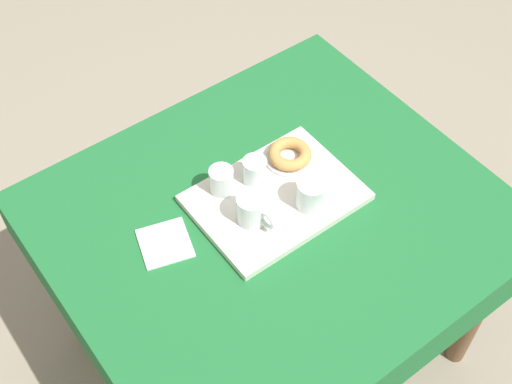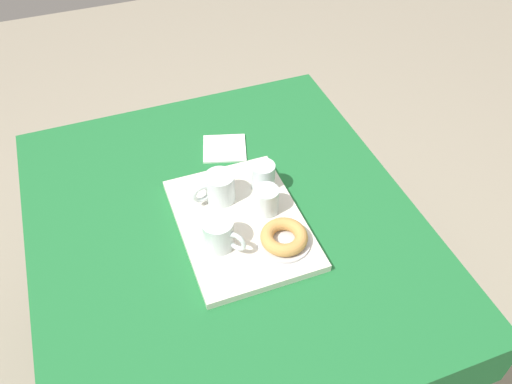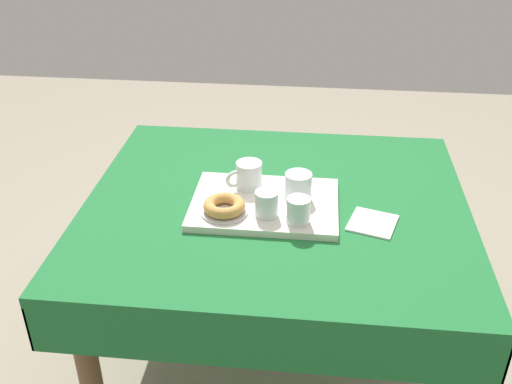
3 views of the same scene
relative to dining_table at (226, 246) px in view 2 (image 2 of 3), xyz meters
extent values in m
plane|color=gray|center=(0.00, 0.00, -0.64)|extent=(6.00, 6.00, 0.00)
cube|color=#1E6B33|center=(0.00, 0.00, 0.09)|extent=(1.15, 1.01, 0.03)
cube|color=#1E6B33|center=(0.00, -0.50, 0.00)|extent=(1.15, 0.01, 0.14)
cube|color=#1E6B33|center=(0.00, 0.50, 0.00)|extent=(1.15, 0.01, 0.14)
cube|color=#1E6B33|center=(0.57, 0.00, 0.00)|extent=(0.01, 1.01, 0.14)
cylinder|color=brown|center=(0.48, -0.42, -0.28)|extent=(0.06, 0.06, 0.71)
cylinder|color=brown|center=(0.48, 0.42, -0.28)|extent=(0.06, 0.06, 0.71)
cube|color=silver|center=(-0.03, -0.03, 0.11)|extent=(0.43, 0.32, 0.02)
cylinder|color=silver|center=(-0.09, 0.04, 0.17)|extent=(0.08, 0.08, 0.08)
cylinder|color=#84380F|center=(-0.09, 0.04, 0.16)|extent=(0.07, 0.07, 0.06)
torus|color=silver|center=(-0.13, 0.01, 0.17)|extent=(0.05, 0.04, 0.06)
cylinder|color=silver|center=(0.07, -0.01, 0.17)|extent=(0.08, 0.08, 0.08)
cylinder|color=#84380F|center=(0.07, -0.01, 0.16)|extent=(0.07, 0.07, 0.06)
torus|color=silver|center=(0.06, 0.04, 0.17)|extent=(0.02, 0.06, 0.06)
cylinder|color=silver|center=(0.07, -0.14, 0.16)|extent=(0.07, 0.07, 0.08)
cylinder|color=silver|center=(0.07, -0.14, 0.15)|extent=(0.06, 0.06, 0.04)
cylinder|color=silver|center=(-0.02, -0.11, 0.16)|extent=(0.07, 0.07, 0.08)
cylinder|color=silver|center=(-0.02, -0.11, 0.16)|extent=(0.06, 0.06, 0.05)
cylinder|color=silver|center=(-0.14, -0.11, 0.13)|extent=(0.13, 0.13, 0.01)
torus|color=tan|center=(-0.14, -0.11, 0.15)|extent=(0.12, 0.12, 0.03)
cube|color=white|center=(0.28, -0.09, 0.11)|extent=(0.16, 0.16, 0.01)
camera|label=1|loc=(0.70, 0.85, 1.56)|focal=48.43mm
camera|label=2|loc=(-0.91, 0.25, 1.15)|focal=36.94mm
camera|label=3|loc=(0.11, -1.53, 1.04)|focal=41.75mm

